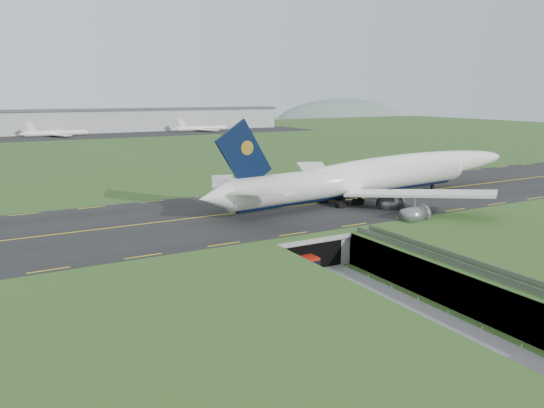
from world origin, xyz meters
TOP-DOWN VIEW (x-y plane):
  - ground at (0.00, 0.00)m, footprint 900.00×900.00m
  - airfield_deck at (0.00, 0.00)m, footprint 800.00×800.00m
  - trench_road at (0.00, -7.50)m, footprint 12.00×75.00m
  - taxiway at (0.00, 33.00)m, footprint 800.00×44.00m
  - tunnel_portal at (0.00, 16.71)m, footprint 17.00×22.30m
  - guideway at (11.00, -19.11)m, footprint 3.00×53.00m
  - jumbo_jet at (34.44, 31.51)m, footprint 101.46×63.71m
  - shuttle_tram at (-2.06, 8.91)m, footprint 3.14×7.85m
  - cargo_terminal at (-0.01, 299.41)m, footprint 320.00×67.00m
  - distant_hills at (64.38, 430.00)m, footprint 700.00×91.00m

SIDE VIEW (x-z plane):
  - distant_hills at x=64.38m, z-range -34.00..26.00m
  - ground at x=0.00m, z-range 0.00..0.00m
  - trench_road at x=0.00m, z-range 0.00..0.20m
  - shuttle_tram at x=-2.06m, z-range 0.16..3.33m
  - airfield_deck at x=0.00m, z-range 0.00..6.00m
  - tunnel_portal at x=0.00m, z-range 0.33..6.33m
  - guideway at x=11.00m, z-range 1.80..8.85m
  - taxiway at x=0.00m, z-range 6.00..6.18m
  - jumbo_jet at x=34.44m, z-range 1.12..22.31m
  - cargo_terminal at x=-0.01m, z-range 6.16..21.76m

